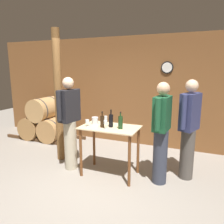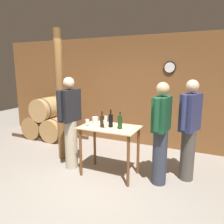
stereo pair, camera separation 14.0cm
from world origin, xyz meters
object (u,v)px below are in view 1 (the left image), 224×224
object	(u,v)px
wine_glass_near_center	(106,118)
person_visitor_bearded	(70,122)
wine_glass_near_right	(106,123)
wine_bottle_center	(120,122)
wine_bottle_left	(111,120)
wooden_post	(58,97)
wine_bottle_far_left	(102,121)
wine_glass_near_left	(87,121)
person_visitor_with_scarf	(189,128)
ice_bucket	(95,121)
person_host	(161,131)

from	to	relation	value
wine_glass_near_center	person_visitor_bearded	distance (m)	0.69
wine_glass_near_right	wine_bottle_center	bearing A→B (deg)	25.13
wine_bottle_left	wine_glass_near_center	size ratio (longest dim) A/B	2.04
wooden_post	person_visitor_bearded	size ratio (longest dim) A/B	1.52
person_visitor_bearded	wooden_post	bearing A→B (deg)	146.33
wine_bottle_left	wine_bottle_center	bearing A→B (deg)	-11.95
wine_bottle_left	wine_bottle_far_left	bearing A→B (deg)	-151.38
wine_glass_near_left	wine_bottle_far_left	bearing A→B (deg)	11.36
wine_glass_near_center	person_visitor_with_scarf	distance (m)	1.48
wine_bottle_center	wine_glass_near_left	bearing A→B (deg)	-171.79
wooden_post	person_visitor_with_scarf	world-z (taller)	wooden_post
wooden_post	ice_bucket	world-z (taller)	wooden_post
wooden_post	wine_glass_near_center	world-z (taller)	wooden_post
wine_glass_near_left	wine_glass_near_right	distance (m)	0.37
ice_bucket	wine_bottle_left	bearing A→B (deg)	-12.40
wine_bottle_far_left	person_visitor_with_scarf	size ratio (longest dim) A/B	0.16
ice_bucket	person_visitor_with_scarf	distance (m)	1.67
wooden_post	wine_bottle_center	size ratio (longest dim) A/B	9.03
wine_bottle_left	wine_glass_near_right	xyz separation A→B (m)	(-0.04, -0.15, -0.01)
wine_bottle_center	wine_glass_near_left	xyz separation A→B (m)	(-0.60, -0.09, -0.03)
ice_bucket	person_visitor_with_scarf	world-z (taller)	person_visitor_with_scarf
wine_bottle_center	person_visitor_with_scarf	bearing A→B (deg)	22.79
wine_glass_near_center	person_visitor_bearded	size ratio (longest dim) A/B	0.09
person_visitor_with_scarf	person_host	bearing A→B (deg)	-139.62
wooden_post	person_visitor_bearded	xyz separation A→B (m)	(0.45, -0.30, -0.41)
wine_bottle_far_left	wine_glass_near_left	distance (m)	0.28
wine_bottle_left	wine_glass_near_right	size ratio (longest dim) A/B	2.06
ice_bucket	person_visitor_bearded	xyz separation A→B (m)	(-0.47, -0.14, -0.03)
wine_glass_near_center	person_host	bearing A→B (deg)	-4.27
person_visitor_with_scarf	wine_bottle_left	bearing A→B (deg)	-162.05
person_host	wooden_post	bearing A→B (deg)	175.38
wine_bottle_left	person_visitor_bearded	size ratio (longest dim) A/B	0.18
wine_bottle_center	person_visitor_with_scarf	size ratio (longest dim) A/B	0.17
wine_bottle_far_left	wine_bottle_center	world-z (taller)	wine_bottle_center
wine_bottle_far_left	wine_glass_near_right	distance (m)	0.12
wine_bottle_left	wine_glass_near_left	xyz separation A→B (m)	(-0.40, -0.13, -0.03)
wooden_post	person_host	bearing A→B (deg)	-4.62
wine_bottle_far_left	wine_glass_near_right	world-z (taller)	wine_bottle_far_left
wine_bottle_far_left	wine_glass_near_center	distance (m)	0.22
person_host	wine_glass_near_right	bearing A→B (deg)	-166.53
wine_bottle_left	person_visitor_bearded	world-z (taller)	person_visitor_bearded
person_visitor_with_scarf	ice_bucket	bearing A→B (deg)	-168.37
wine_bottle_far_left	person_visitor_with_scarf	xyz separation A→B (m)	(1.42, 0.49, -0.09)
wine_bottle_far_left	person_visitor_bearded	distance (m)	0.69
wine_bottle_left	person_host	world-z (taller)	person_host
wine_bottle_center	wine_bottle_far_left	bearing A→B (deg)	-174.40
wine_bottle_far_left	ice_bucket	world-z (taller)	wine_bottle_far_left
wooden_post	wine_glass_near_left	size ratio (longest dim) A/B	21.72
person_host	person_visitor_bearded	distance (m)	1.70
person_visitor_bearded	wine_glass_near_left	bearing A→B (deg)	-9.05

